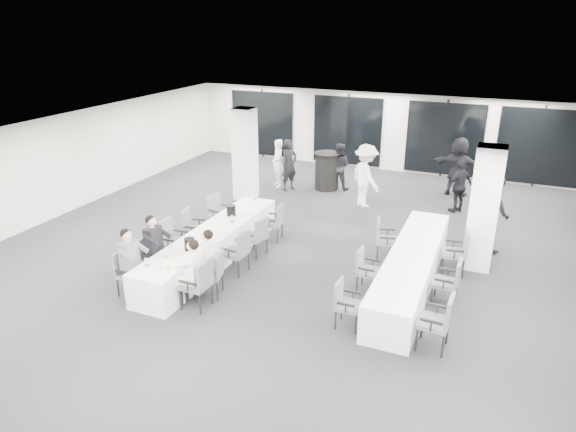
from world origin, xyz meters
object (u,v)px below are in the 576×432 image
at_px(ice_bucket_far, 231,210).
at_px(ice_bucket_near, 190,244).
at_px(chair_main_right_fourth, 257,235).
at_px(chair_main_left_far, 218,211).
at_px(chair_main_right_near, 199,281).
at_px(chair_main_right_second, 214,271).
at_px(standing_guest_h, 493,208).
at_px(chair_main_left_mid, 172,238).
at_px(chair_side_left_far, 384,237).
at_px(banquet_table_side, 411,269).
at_px(chair_main_left_near, 127,270).
at_px(standing_guest_c, 366,172).
at_px(standing_guest_a, 289,162).
at_px(standing_guest_b, 339,163).
at_px(standing_guest_d, 460,183).
at_px(cocktail_table, 327,171).
at_px(chair_side_left_near, 345,301).
at_px(chair_side_left_mid, 366,267).
at_px(chair_main_left_second, 151,255).
at_px(chair_main_left_fourth, 192,226).
at_px(chair_main_right_mid, 239,250).
at_px(standing_guest_f, 459,163).
at_px(banquet_table_main, 212,247).
at_px(chair_main_right_far, 275,220).
at_px(chair_side_right_near, 440,319).
at_px(chair_side_right_mid, 450,280).
at_px(chair_side_right_far, 458,250).

bearing_deg(ice_bucket_far, ice_bucket_near, -85.47).
bearing_deg(chair_main_right_fourth, chair_main_left_far, 71.33).
xyz_separation_m(chair_main_right_near, chair_main_right_second, (-0.01, 0.54, -0.05)).
bearing_deg(ice_bucket_near, standing_guest_h, 37.05).
distance_m(chair_main_left_mid, chair_main_left_far, 2.05).
height_order(chair_side_left_far, ice_bucket_near, ice_bucket_near).
bearing_deg(banquet_table_side, chair_main_right_fourth, 179.84).
distance_m(chair_main_left_near, standing_guest_c, 7.62).
bearing_deg(standing_guest_a, standing_guest_b, -38.34).
height_order(standing_guest_b, standing_guest_d, standing_guest_d).
height_order(cocktail_table, standing_guest_a, standing_guest_a).
bearing_deg(standing_guest_h, banquet_table_side, 127.46).
xyz_separation_m(chair_side_left_near, chair_side_left_mid, (-0.00, 1.43, 0.01)).
bearing_deg(standing_guest_h, chair_main_left_second, 99.36).
xyz_separation_m(chair_main_left_second, ice_bucket_far, (0.76, 2.23, 0.35)).
bearing_deg(chair_main_left_fourth, chair_main_right_mid, 53.55).
height_order(standing_guest_f, ice_bucket_near, standing_guest_f).
distance_m(standing_guest_a, standing_guest_f, 5.32).
bearing_deg(standing_guest_a, banquet_table_main, -149.62).
xyz_separation_m(chair_main_right_near, chair_main_right_fourth, (-0.01, 2.53, -0.04)).
xyz_separation_m(banquet_table_main, chair_main_right_far, (0.83, 1.69, 0.16)).
bearing_deg(chair_side_left_mid, chair_main_right_mid, -81.50).
height_order(chair_side_right_near, standing_guest_d, standing_guest_d).
xyz_separation_m(banquet_table_side, chair_side_left_far, (-0.83, 1.04, 0.18)).
bearing_deg(chair_main_left_second, standing_guest_d, 135.32).
relative_size(chair_side_right_near, chair_side_right_mid, 1.08).
bearing_deg(standing_guest_b, ice_bucket_near, 79.59).
xyz_separation_m(chair_main_left_far, chair_side_left_near, (4.42, -3.04, -0.04)).
height_order(chair_main_left_mid, chair_side_right_far, chair_main_left_mid).
bearing_deg(chair_side_left_near, chair_main_left_far, -125.11).
relative_size(chair_main_left_fourth, chair_main_left_far, 1.02).
height_order(chair_main_left_mid, standing_guest_b, standing_guest_b).
relative_size(chair_main_left_fourth, chair_main_right_far, 1.06).
distance_m(banquet_table_main, chair_side_right_mid, 5.26).
height_order(banquet_table_side, chair_main_left_mid, chair_main_left_mid).
height_order(banquet_table_side, standing_guest_c, standing_guest_c).
distance_m(chair_main_left_second, standing_guest_h, 8.05).
distance_m(chair_main_right_mid, chair_main_right_far, 1.96).
relative_size(chair_side_left_mid, standing_guest_h, 0.44).
bearing_deg(ice_bucket_far, chair_main_left_mid, -117.91).
height_order(chair_side_right_near, standing_guest_a, standing_guest_a).
bearing_deg(standing_guest_a, chair_side_left_far, -107.96).
bearing_deg(ice_bucket_far, chair_main_right_fourth, -24.31).
relative_size(chair_side_left_far, chair_side_right_far, 0.96).
bearing_deg(ice_bucket_far, standing_guest_c, 59.36).
relative_size(chair_main_left_far, chair_main_right_fourth, 1.01).
bearing_deg(chair_main_left_fourth, chair_side_left_far, 93.04).
relative_size(chair_main_right_near, ice_bucket_far, 4.00).
xyz_separation_m(chair_side_right_far, standing_guest_c, (-3.00, 3.44, 0.49)).
bearing_deg(chair_side_right_far, chair_main_left_mid, 98.97).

